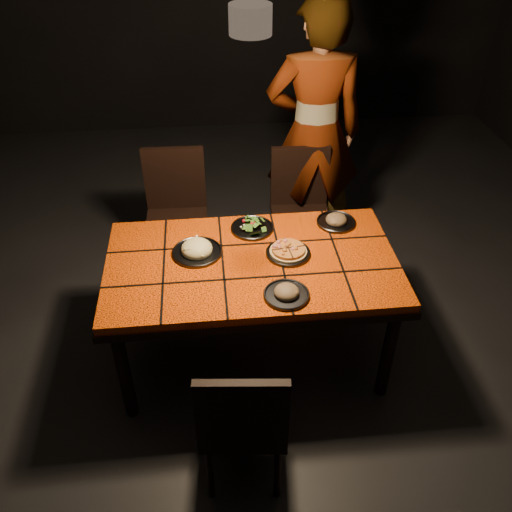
{
  "coord_description": "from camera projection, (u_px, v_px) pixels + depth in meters",
  "views": [
    {
      "loc": [
        -0.22,
        -2.33,
        2.58
      ],
      "look_at": [
        0.02,
        -0.05,
        0.82
      ],
      "focal_mm": 38.0,
      "sensor_mm": 36.0,
      "label": 1
    }
  ],
  "objects": [
    {
      "name": "chair_far_right",
      "position": [
        300.0,
        203.0,
        3.87
      ],
      "size": [
        0.43,
        0.43,
        0.91
      ],
      "rotation": [
        0.0,
        0.0,
        -0.05
      ],
      "color": "black",
      "rests_on": "ground"
    },
    {
      "name": "plate_pizza",
      "position": [
        288.0,
        252.0,
        3.01
      ],
      "size": [
        0.25,
        0.25,
        0.04
      ],
      "color": "#353539",
      "rests_on": "dining_table"
    },
    {
      "name": "diner",
      "position": [
        314.0,
        133.0,
        3.81
      ],
      "size": [
        0.7,
        0.47,
        1.89
      ],
      "primitive_type": "imported",
      "rotation": [
        0.0,
        0.0,
        3.11
      ],
      "color": "brown",
      "rests_on": "ground"
    },
    {
      "name": "chair_far_left",
      "position": [
        176.0,
        207.0,
        3.8
      ],
      "size": [
        0.44,
        0.44,
        0.94
      ],
      "rotation": [
        0.0,
        0.0,
        -0.03
      ],
      "color": "black",
      "rests_on": "ground"
    },
    {
      "name": "plate_mushroom_a",
      "position": [
        287.0,
        293.0,
        2.73
      ],
      "size": [
        0.24,
        0.24,
        0.08
      ],
      "color": "#353539",
      "rests_on": "dining_table"
    },
    {
      "name": "dining_table",
      "position": [
        252.0,
        271.0,
        3.02
      ],
      "size": [
        1.62,
        0.92,
        0.75
      ],
      "color": "#F04A07",
      "rests_on": "ground"
    },
    {
      "name": "plate_salad",
      "position": [
        252.0,
        226.0,
        3.19
      ],
      "size": [
        0.25,
        0.25,
        0.07
      ],
      "color": "#353539",
      "rests_on": "dining_table"
    },
    {
      "name": "chair_near",
      "position": [
        243.0,
        419.0,
        2.45
      ],
      "size": [
        0.43,
        0.43,
        0.88
      ],
      "rotation": [
        0.0,
        0.0,
        3.04
      ],
      "color": "black",
      "rests_on": "ground"
    },
    {
      "name": "room_shell",
      "position": [
        251.0,
        133.0,
        2.52
      ],
      "size": [
        6.04,
        7.04,
        3.08
      ],
      "color": "black",
      "rests_on": "ground"
    },
    {
      "name": "pendant_lamp",
      "position": [
        250.0,
        15.0,
        2.2
      ],
      "size": [
        0.18,
        0.18,
        1.06
      ],
      "color": "black",
      "rests_on": "room_shell"
    },
    {
      "name": "plate_mushroom_b",
      "position": [
        336.0,
        220.0,
        3.25
      ],
      "size": [
        0.23,
        0.23,
        0.08
      ],
      "color": "#353539",
      "rests_on": "dining_table"
    },
    {
      "name": "plate_pasta",
      "position": [
        197.0,
        250.0,
        3.01
      ],
      "size": [
        0.28,
        0.28,
        0.09
      ],
      "color": "#353539",
      "rests_on": "dining_table"
    }
  ]
}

